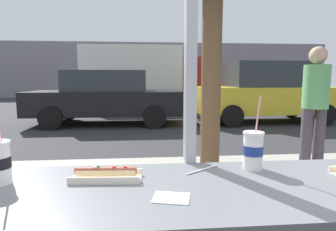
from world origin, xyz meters
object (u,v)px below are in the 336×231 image
Objects in this scene: parked_car_yellow at (266,92)px; parked_car_black at (107,97)px; pedestrian at (315,101)px; hotdog_tray_near at (106,174)px; box_truck at (148,75)px; soda_cup_right at (253,150)px.

parked_car_black is at bearing 180.00° from parked_car_yellow.
pedestrian is at bearing -108.14° from parked_car_yellow.
parked_car_black is 1.00× the size of parked_car_yellow.
box_truck is at bearing 88.21° from hotdog_tray_near.
parked_car_black is (-1.58, 7.40, -0.23)m from soda_cup_right.
soda_cup_right is 0.63m from hotdog_tray_near.
parked_car_black is 5.01m from parked_car_yellow.
soda_cup_right is 8.16m from parked_car_yellow.
hotdog_tray_near is at bearing -82.72° from parked_car_black.
box_truck reaches higher than pedestrian.
hotdog_tray_near is 7.54m from parked_car_black.
soda_cup_right is 7.57m from parked_car_black.
box_truck reaches higher than parked_car_yellow.
parked_car_yellow is at bearing 65.15° from soda_cup_right.
pedestrian is (3.32, -5.15, 0.25)m from parked_car_black.
parked_car_black is 0.72× the size of box_truck.
parked_car_yellow is at bearing 0.00° from parked_car_black.
soda_cup_right is 0.05× the size of box_truck.
pedestrian is (1.99, -9.85, -0.48)m from box_truck.
parked_car_yellow is at bearing 61.56° from hotdog_tray_near.
parked_car_black is (-0.96, 7.48, -0.16)m from hotdog_tray_near.
parked_car_black is at bearing 122.84° from pedestrian.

